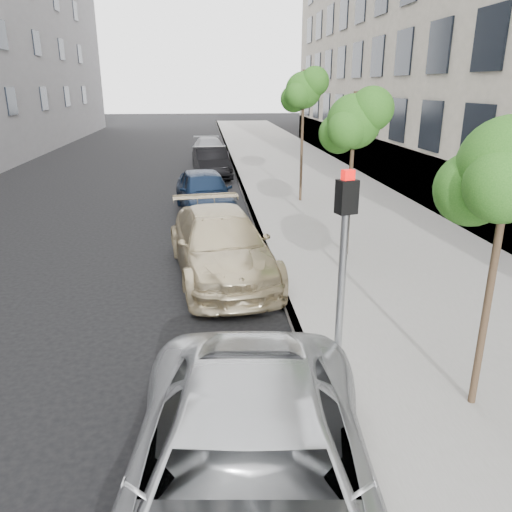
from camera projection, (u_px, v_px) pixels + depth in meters
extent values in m
cube|color=gray|center=(288.00, 165.00, 28.29)|extent=(6.40, 72.00, 0.14)
cube|color=#9E9B93|center=(233.00, 165.00, 28.00)|extent=(0.15, 72.00, 0.14)
cylinder|color=#38281C|center=(493.00, 269.00, 6.35)|extent=(0.10, 0.10, 3.97)
sphere|color=#1D5A17|center=(510.00, 168.00, 5.93)|extent=(1.25, 1.25, 1.25)
sphere|color=#1D5A17|center=(472.00, 189.00, 6.24)|extent=(0.94, 0.94, 0.94)
cylinder|color=#38281C|center=(351.00, 177.00, 12.45)|extent=(0.10, 0.10, 4.07)
sphere|color=#1D5A17|center=(354.00, 122.00, 12.02)|extent=(1.31, 1.31, 1.31)
sphere|color=#1D5A17|center=(372.00, 109.00, 11.77)|extent=(1.05, 1.05, 1.05)
sphere|color=#1D5A17|center=(339.00, 133.00, 12.32)|extent=(0.98, 0.98, 0.98)
cylinder|color=#38281C|center=(302.00, 138.00, 18.46)|extent=(0.10, 0.10, 4.73)
sphere|color=#1D5A17|center=(303.00, 90.00, 17.92)|extent=(1.30, 1.30, 1.30)
sphere|color=#1D5A17|center=(314.00, 81.00, 17.67)|extent=(1.04, 1.04, 1.04)
sphere|color=#1D5A17|center=(294.00, 99.00, 18.22)|extent=(0.98, 0.98, 0.98)
cylinder|color=#939699|center=(340.00, 313.00, 6.60)|extent=(0.10, 0.10, 2.70)
cube|color=black|center=(347.00, 197.00, 6.09)|extent=(0.28, 0.24, 0.42)
cube|color=red|center=(348.00, 175.00, 6.01)|extent=(0.16, 0.14, 0.12)
imported|color=silver|center=(250.00, 493.00, 4.61)|extent=(3.10, 5.76, 1.54)
imported|color=#C6B58D|center=(221.00, 245.00, 11.82)|extent=(2.82, 5.49, 1.52)
imported|color=#11203A|center=(204.00, 192.00, 17.69)|extent=(2.37, 4.70, 1.53)
imported|color=black|center=(211.00, 162.00, 24.64)|extent=(1.99, 4.52, 1.44)
imported|color=gray|center=(210.00, 150.00, 29.95)|extent=(2.27, 4.78, 1.35)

